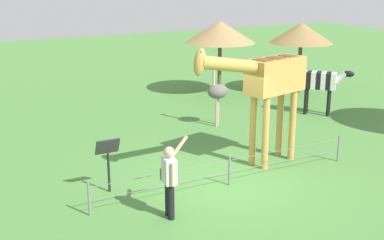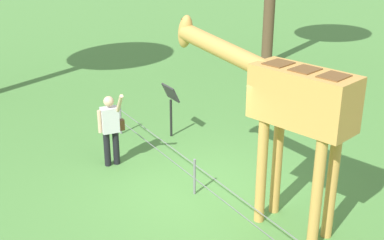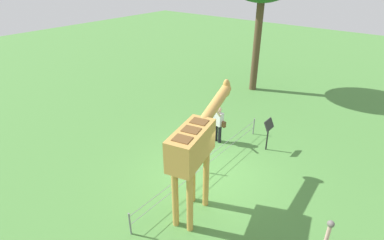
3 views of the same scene
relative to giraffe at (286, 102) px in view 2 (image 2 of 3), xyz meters
The scene contains 5 objects.
ground_plane 2.84m from the giraffe, 22.06° to the left, with size 60.00×60.00×0.00m, color #4C843D.
giraffe is the anchor object (origin of this frame).
visitor 4.18m from the giraffe, 24.20° to the left, with size 0.64×0.59×1.73m.
info_sign 4.50m from the giraffe, ahead, with size 0.56×0.21×1.32m.
wire_fence 2.56m from the giraffe, 25.54° to the left, with size 7.05×0.05×0.75m.
Camera 2 is at (-7.35, 4.67, 5.02)m, focal length 47.22 mm.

